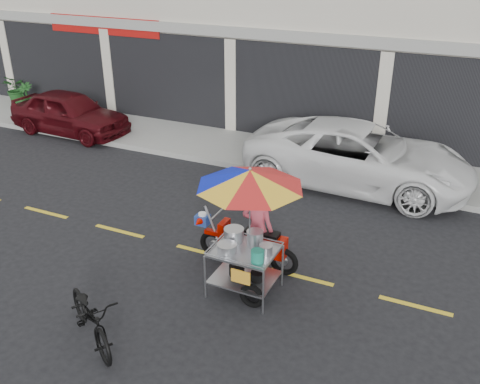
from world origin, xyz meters
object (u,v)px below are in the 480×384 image
at_px(white_pickup, 359,156).
at_px(near_bicycle, 91,316).
at_px(food_vendor_rig, 251,209).
at_px(maroon_sedan, 70,113).

xyz_separation_m(white_pickup, near_bicycle, (-2.27, -7.31, -0.31)).
bearing_deg(near_bicycle, food_vendor_rig, 0.44).
distance_m(near_bicycle, food_vendor_rig, 3.04).
xyz_separation_m(near_bicycle, food_vendor_rig, (1.55, 2.42, 1.01)).
height_order(white_pickup, near_bicycle, white_pickup).
relative_size(maroon_sedan, near_bicycle, 2.30).
bearing_deg(near_bicycle, maroon_sedan, 75.40).
height_order(maroon_sedan, white_pickup, white_pickup).
xyz_separation_m(maroon_sedan, white_pickup, (9.00, -0.06, 0.10)).
relative_size(maroon_sedan, white_pickup, 0.71).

